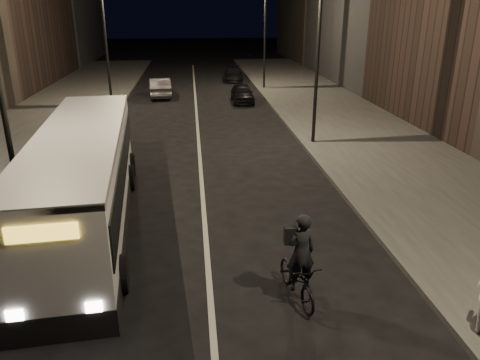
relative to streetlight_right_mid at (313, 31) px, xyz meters
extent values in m
plane|color=black|center=(-5.33, -12.00, -5.36)|extent=(180.00, 180.00, 0.00)
cube|color=#393937|center=(3.17, 2.00, -5.28)|extent=(7.00, 70.00, 0.16)
cube|color=#393937|center=(-13.83, 2.00, -5.28)|extent=(7.00, 70.00, 0.16)
cylinder|color=black|center=(0.27, 0.00, -1.20)|extent=(0.16, 0.16, 8.00)
cylinder|color=black|center=(0.27, 16.00, -1.20)|extent=(0.16, 0.16, 8.00)
cylinder|color=black|center=(-10.93, -8.00, -1.20)|extent=(0.16, 0.16, 8.00)
cylinder|color=black|center=(-10.93, 10.00, -1.20)|extent=(0.16, 0.16, 8.00)
cube|color=silver|center=(-8.93, -8.03, -3.86)|extent=(3.28, 11.39, 3.00)
cube|color=black|center=(-8.93, -8.03, -3.44)|extent=(3.32, 11.03, 1.08)
cube|color=silver|center=(-8.93, -8.03, -2.41)|extent=(3.30, 11.39, 0.17)
cube|color=gold|center=(-8.46, -13.62, -2.83)|extent=(1.32, 0.22, 0.33)
cylinder|color=black|center=(-9.77, -12.04, -4.89)|extent=(0.41, 0.96, 0.94)
cylinder|color=black|center=(-7.43, -11.85, -4.89)|extent=(0.41, 0.96, 0.94)
cylinder|color=black|center=(-10.40, -4.58, -4.89)|extent=(0.41, 0.96, 0.94)
cylinder|color=black|center=(-8.07, -4.38, -4.89)|extent=(0.41, 0.96, 0.94)
imported|color=black|center=(-3.30, -12.54, -4.85)|extent=(1.03, 2.05, 1.03)
imported|color=black|center=(-3.30, -12.74, -4.05)|extent=(0.75, 0.57, 1.87)
imported|color=black|center=(-2.04, 10.97, -4.74)|extent=(1.51, 3.67, 1.24)
imported|color=#353537|center=(-7.92, 13.61, -4.65)|extent=(1.90, 4.42, 1.42)
imported|color=black|center=(-1.77, 20.90, -4.78)|extent=(1.91, 4.14, 1.17)
camera|label=1|loc=(-5.60, -21.73, 1.14)|focal=35.00mm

